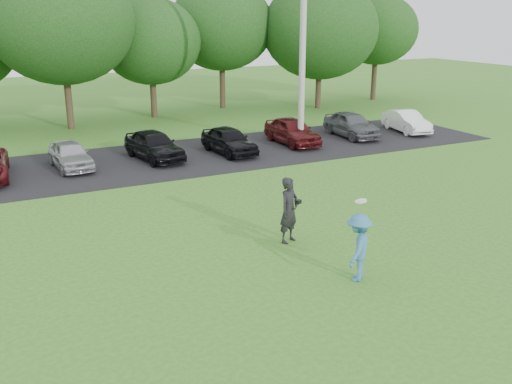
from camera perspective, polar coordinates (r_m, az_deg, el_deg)
ground at (r=13.11m, az=6.93°, el=-9.60°), size 100.00×100.00×0.00m
parking_lot at (r=24.33m, az=-10.04°, el=3.17°), size 32.00×6.50×0.03m
utility_pole at (r=25.82m, az=4.73°, el=16.07°), size 0.28×0.28×10.61m
frisbee_player at (r=13.33m, az=10.19°, el=-5.46°), size 1.18×1.13×1.96m
camera_bystander at (r=15.25m, az=3.34°, el=-1.82°), size 0.78×0.66×1.80m
parked_cars at (r=24.22m, az=-9.86°, el=4.56°), size 28.32×4.11×1.23m
tree_row at (r=33.43m, az=-12.97°, el=15.36°), size 42.39×9.85×8.64m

